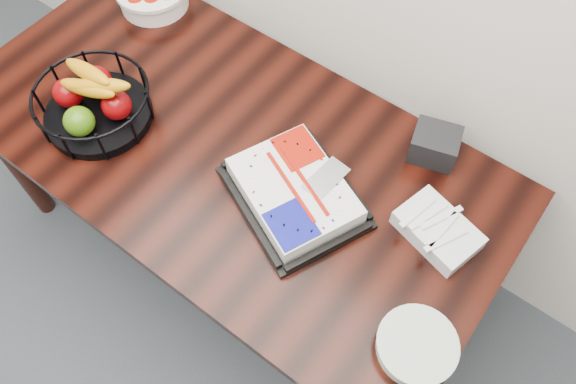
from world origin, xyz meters
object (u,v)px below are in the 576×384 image
Objects in this scene: plate_stack at (416,346)px; napkin_box at (434,145)px; fruit_basket at (93,102)px; table at (228,159)px; cake_tray at (294,192)px.

plate_stack is 0.62m from napkin_box.
napkin_box is at bearing 29.21° from fruit_basket.
table is 13.11× the size of napkin_box.
table is 4.99× the size of fruit_basket.
table is 3.62× the size of cake_tray.
cake_tray is 0.54m from plate_stack.
fruit_basket is at bearing -150.79° from napkin_box.
napkin_box is (-0.27, 0.56, 0.02)m from plate_stack.
table is 0.45m from fruit_basket.
fruit_basket reaches higher than plate_stack.
fruit_basket is 1.75× the size of plate_stack.
cake_tray is 2.41× the size of plate_stack.
table is at bearing 165.59° from plate_stack.
plate_stack is 1.50× the size of napkin_box.
fruit_basket reaches higher than cake_tray.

